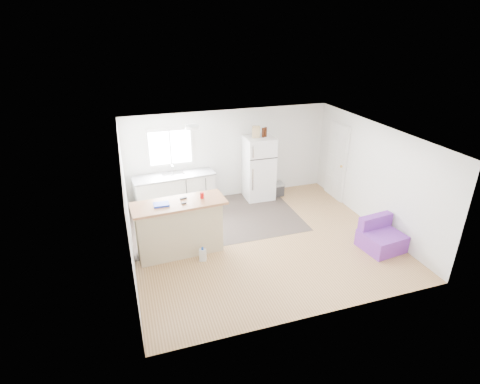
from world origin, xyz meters
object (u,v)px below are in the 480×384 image
at_px(peninsula, 179,227).
at_px(bottle_right, 266,132).
at_px(cardboard_box, 256,132).
at_px(bottle_left, 263,133).
at_px(blue_tray, 161,204).
at_px(mop, 190,243).
at_px(red_cup, 202,195).
at_px(purple_seat, 380,238).
at_px(cleaner_jug, 203,255).
at_px(kitchen_cabinets, 175,191).
at_px(refrigerator, 259,168).
at_px(cooler, 275,189).

bearing_deg(peninsula, bottle_right, 33.73).
bearing_deg(cardboard_box, bottle_left, -9.68).
bearing_deg(blue_tray, bottle_left, 34.87).
bearing_deg(cardboard_box, mop, -135.81).
xyz_separation_m(peninsula, blue_tray, (-0.31, -0.03, 0.59)).
bearing_deg(red_cup, purple_seat, -18.76).
distance_m(peninsula, mop, 0.42).
bearing_deg(blue_tray, peninsula, 4.62).
distance_m(purple_seat, blue_tray, 4.64).
bearing_deg(cleaner_jug, cardboard_box, 68.81).
distance_m(purple_seat, bottle_left, 3.84).
distance_m(cardboard_box, bottle_right, 0.27).
bearing_deg(mop, kitchen_cabinets, 105.81).
bearing_deg(bottle_right, peninsula, -142.63).
distance_m(refrigerator, cardboard_box, 1.01).
distance_m(kitchen_cabinets, bottle_right, 2.80).
bearing_deg(peninsula, mop, -35.47).
bearing_deg(mop, bottle_left, 58.46).
bearing_deg(red_cup, peninsula, -173.92).
xyz_separation_m(mop, blue_tray, (-0.51, 0.09, 0.94)).
height_order(mop, bottle_right, bottle_right).
distance_m(mop, red_cup, 1.05).
bearing_deg(bottle_left, red_cup, -136.81).
height_order(kitchen_cabinets, bottle_right, bottle_right).
relative_size(cooler, cardboard_box, 1.61).
relative_size(red_cup, cardboard_box, 0.40).
distance_m(red_cup, bottle_right, 3.00).
bearing_deg(cardboard_box, kitchen_cabinets, 178.25).
bearing_deg(purple_seat, bottle_right, 107.08).
xyz_separation_m(cooler, bottle_left, (-0.40, -0.01, 1.66)).
bearing_deg(kitchen_cabinets, purple_seat, -45.02).
xyz_separation_m(purple_seat, cardboard_box, (-1.69, 3.19, 1.62)).
height_order(kitchen_cabinets, purple_seat, kitchen_cabinets).
bearing_deg(peninsula, purple_seat, -19.43).
bearing_deg(blue_tray, purple_seat, -14.41).
bearing_deg(blue_tray, cooler, 31.63).
distance_m(peninsula, cooler, 3.62).
height_order(purple_seat, bottle_right, bottle_right).
xyz_separation_m(kitchen_cabinets, mop, (-0.05, -2.22, -0.23)).
bearing_deg(refrigerator, cleaner_jug, -129.88).
height_order(red_cup, blue_tray, red_cup).
relative_size(peninsula, bottle_left, 7.66).
distance_m(mop, blue_tray, 1.07).
relative_size(purple_seat, mop, 0.78).
relative_size(refrigerator, purple_seat, 1.94).
bearing_deg(kitchen_cabinets, bottle_right, -6.08).
height_order(cooler, blue_tray, blue_tray).
distance_m(purple_seat, cardboard_box, 3.95).
distance_m(cleaner_jug, cardboard_box, 3.65).
bearing_deg(purple_seat, blue_tray, 158.80).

